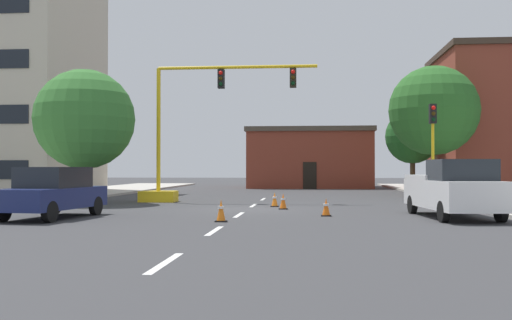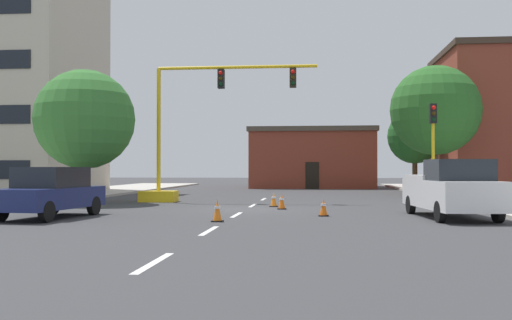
{
  "view_description": "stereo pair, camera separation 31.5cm",
  "coord_description": "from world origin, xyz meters",
  "views": [
    {
      "loc": [
        2.61,
        -24.5,
        1.7
      ],
      "look_at": [
        -0.15,
        5.41,
        2.11
      ],
      "focal_mm": 41.85,
      "sensor_mm": 36.0,
      "label": 1
    },
    {
      "loc": [
        2.92,
        -24.47,
        1.7
      ],
      "look_at": [
        -0.15,
        5.41,
        2.11
      ],
      "focal_mm": 41.85,
      "sensor_mm": 36.0,
      "label": 2
    }
  ],
  "objects": [
    {
      "name": "traffic_cone_roadside_a",
      "position": [
        3.14,
        -3.24,
        0.31
      ],
      "size": [
        0.36,
        0.36,
        0.63
      ],
      "color": "black",
      "rests_on": "ground_plane"
    },
    {
      "name": "traffic_light_pole_right",
      "position": [
        8.47,
        4.85,
        3.53
      ],
      "size": [
        0.32,
        0.47,
        4.8
      ],
      "color": "yellow",
      "rests_on": "ground_plane"
    },
    {
      "name": "tree_left_near",
      "position": [
        -8.19,
        3.13,
        4.04
      ],
      "size": [
        4.78,
        4.78,
        6.44
      ],
      "color": "#4C3823",
      "rests_on": "ground_plane"
    },
    {
      "name": "sidewalk_right",
      "position": [
        12.24,
        8.0,
        0.07
      ],
      "size": [
        6.0,
        56.0,
        0.14
      ],
      "primitive_type": "cube",
      "color": "#B2ADA3",
      "rests_on": "ground_plane"
    },
    {
      "name": "traffic_cone_roadside_c",
      "position": [
        1.02,
        1.73,
        0.31
      ],
      "size": [
        0.36,
        0.36,
        0.64
      ],
      "color": "black",
      "rests_on": "ground_plane"
    },
    {
      "name": "lane_stripe_seg_4",
      "position": [
        0.0,
        8.0,
        0.0
      ],
      "size": [
        0.16,
        2.4,
        0.01
      ],
      "primitive_type": "cube",
      "color": "silver",
      "rests_on": "ground_plane"
    },
    {
      "name": "lane_stripe_seg_3",
      "position": [
        0.0,
        2.5,
        0.0
      ],
      "size": [
        0.16,
        2.4,
        0.01
      ],
      "primitive_type": "cube",
      "color": "silver",
      "rests_on": "ground_plane"
    },
    {
      "name": "sedan_navy_near_left",
      "position": [
        -6.13,
        -4.96,
        0.89
      ],
      "size": [
        2.35,
        4.68,
        1.74
      ],
      "color": "navy",
      "rests_on": "ground_plane"
    },
    {
      "name": "lane_stripe_seg_2",
      "position": [
        0.0,
        -3.0,
        0.0
      ],
      "size": [
        0.16,
        2.4,
        0.01
      ],
      "primitive_type": "cube",
      "color": "silver",
      "rests_on": "ground_plane"
    },
    {
      "name": "traffic_signal_gantry",
      "position": [
        -3.93,
        4.99,
        2.23
      ],
      "size": [
        8.9,
        1.2,
        6.83
      ],
      "color": "yellow",
      "rests_on": "ground_plane"
    },
    {
      "name": "building_brick_center",
      "position": [
        2.52,
        28.69,
        2.58
      ],
      "size": [
        10.73,
        9.52,
        5.14
      ],
      "color": "brown",
      "rests_on": "ground_plane"
    },
    {
      "name": "tree_right_far",
      "position": [
        9.85,
        18.86,
        3.94
      ],
      "size": [
        3.86,
        3.86,
        5.89
      ],
      "color": "#4C3823",
      "rests_on": "ground_plane"
    },
    {
      "name": "traffic_cone_roadside_b",
      "position": [
        1.46,
        0.17,
        0.32
      ],
      "size": [
        0.36,
        0.36,
        0.66
      ],
      "color": "black",
      "rests_on": "ground_plane"
    },
    {
      "name": "traffic_cone_roadside_d",
      "position": [
        -0.23,
        -5.78,
        0.35
      ],
      "size": [
        0.36,
        0.36,
        0.71
      ],
      "color": "black",
      "rests_on": "ground_plane"
    },
    {
      "name": "tree_right_mid",
      "position": [
        9.94,
        11.92,
        5.14
      ],
      "size": [
        5.35,
        5.35,
        7.83
      ],
      "color": "#4C3823",
      "rests_on": "ground_plane"
    },
    {
      "name": "sidewalk_left",
      "position": [
        -12.24,
        8.0,
        0.07
      ],
      "size": [
        6.0,
        56.0,
        0.14
      ],
      "primitive_type": "cube",
      "color": "#B2ADA3",
      "rests_on": "ground_plane"
    },
    {
      "name": "lane_stripe_seg_0",
      "position": [
        0.0,
        -14.0,
        0.0
      ],
      "size": [
        0.16,
        2.4,
        0.01
      ],
      "primitive_type": "cube",
      "color": "silver",
      "rests_on": "ground_plane"
    },
    {
      "name": "lane_stripe_seg_1",
      "position": [
        0.0,
        -8.5,
        0.0
      ],
      "size": [
        0.16,
        2.4,
        0.01
      ],
      "primitive_type": "cube",
      "color": "silver",
      "rests_on": "ground_plane"
    },
    {
      "name": "pickup_truck_white",
      "position": [
        7.47,
        -3.55,
        0.97
      ],
      "size": [
        2.5,
        5.56,
        1.99
      ],
      "color": "white",
      "rests_on": "ground_plane"
    },
    {
      "name": "ground_plane",
      "position": [
        0.0,
        0.0,
        0.0
      ],
      "size": [
        160.0,
        160.0,
        0.0
      ],
      "primitive_type": "plane",
      "color": "#38383A"
    }
  ]
}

